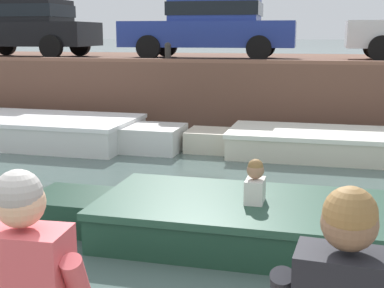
% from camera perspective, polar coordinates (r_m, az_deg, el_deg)
% --- Properties ---
extents(ground_plane, '(400.00, 400.00, 0.00)m').
position_cam_1_polar(ground_plane, '(7.45, 1.33, -6.12)').
color(ground_plane, '#4C605B').
extents(far_quay_wall, '(60.00, 6.00, 1.64)m').
position_cam_1_polar(far_quay_wall, '(14.83, 7.21, 5.98)').
color(far_quay_wall, brown).
rests_on(far_quay_wall, ground).
extents(far_wall_coping, '(60.00, 0.24, 0.08)m').
position_cam_1_polar(far_wall_coping, '(11.91, 5.98, 8.76)').
color(far_wall_coping, brown).
rests_on(far_wall_coping, far_quay_wall).
extents(boat_moored_west_white, '(6.62, 2.30, 0.57)m').
position_cam_1_polar(boat_moored_west_white, '(11.88, -17.79, 1.49)').
color(boat_moored_west_white, white).
rests_on(boat_moored_west_white, ground).
extents(boat_moored_central_cream, '(5.38, 1.81, 0.49)m').
position_cam_1_polar(boat_moored_central_cream, '(10.35, 15.27, -0.05)').
color(boat_moored_central_cream, silver).
rests_on(boat_moored_central_cream, ground).
extents(motorboat_passing, '(6.00, 1.82, 0.95)m').
position_cam_1_polar(motorboat_passing, '(5.97, 11.39, -8.56)').
color(motorboat_passing, '#193828').
rests_on(motorboat_passing, ground).
extents(car_leftmost_black, '(3.84, 2.01, 1.54)m').
position_cam_1_polar(car_leftmost_black, '(15.81, -17.13, 11.96)').
color(car_leftmost_black, black).
rests_on(car_leftmost_black, far_quay_wall).
extents(car_left_inner_blue, '(4.42, 2.03, 1.54)m').
position_cam_1_polar(car_left_inner_blue, '(14.02, 2.10, 12.56)').
color(car_left_inner_blue, '#233893').
rests_on(car_left_inner_blue, far_quay_wall).
extents(mooring_bollard_mid, '(0.15, 0.15, 0.45)m').
position_cam_1_polar(mooring_bollard_mid, '(12.38, -2.60, 9.84)').
color(mooring_bollard_mid, '#2D2B28').
rests_on(mooring_bollard_mid, far_quay_wall).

